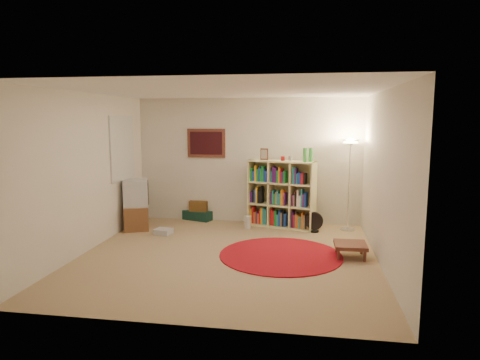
% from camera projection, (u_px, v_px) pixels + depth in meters
% --- Properties ---
extents(room, '(4.54, 4.54, 2.54)m').
position_uv_depth(room, '(224.00, 174.00, 6.44)').
color(room, tan).
rests_on(room, ground).
extents(bookshelf, '(1.35, 0.71, 1.56)m').
position_uv_depth(bookshelf, '(281.00, 195.00, 8.27)').
color(bookshelf, '#FFF8AA').
rests_on(bookshelf, ground).
extents(floor_lamp, '(0.39, 0.39, 1.71)m').
position_uv_depth(floor_lamp, '(350.00, 155.00, 7.90)').
color(floor_lamp, white).
rests_on(floor_lamp, ground).
extents(floor_fan, '(0.34, 0.19, 0.38)m').
position_uv_depth(floor_fan, '(314.00, 222.00, 7.93)').
color(floor_fan, black).
rests_on(floor_fan, ground).
extents(tv_stand, '(0.65, 0.77, 0.94)m').
position_uv_depth(tv_stand, '(136.00, 205.00, 8.17)').
color(tv_stand, brown).
rests_on(tv_stand, ground).
extents(dvd_box, '(0.34, 0.30, 0.10)m').
position_uv_depth(dvd_box, '(163.00, 231.00, 7.81)').
color(dvd_box, silver).
rests_on(dvd_box, ground).
extents(suitcase, '(0.69, 0.56, 0.19)m').
position_uv_depth(suitcase, '(199.00, 215.00, 8.95)').
color(suitcase, '#13342A').
rests_on(suitcase, ground).
extents(wicker_basket, '(0.38, 0.27, 0.21)m').
position_uv_depth(wicker_basket, '(199.00, 205.00, 8.90)').
color(wicker_basket, brown).
rests_on(wicker_basket, suitcase).
extents(paper_towel, '(0.14, 0.14, 0.25)m').
position_uv_depth(paper_towel, '(248.00, 222.00, 8.18)').
color(paper_towel, silver).
rests_on(paper_towel, ground).
extents(red_rug, '(1.89, 1.89, 0.02)m').
position_uv_depth(red_rug, '(281.00, 255.00, 6.59)').
color(red_rug, maroon).
rests_on(red_rug, ground).
extents(side_table, '(0.48, 0.48, 0.22)m').
position_uv_depth(side_table, '(350.00, 246.00, 6.49)').
color(side_table, '#50251C').
rests_on(side_table, ground).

